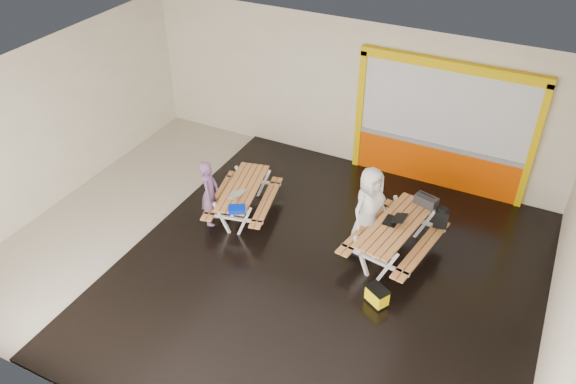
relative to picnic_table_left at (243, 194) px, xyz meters
The scene contains 14 objects.
room 1.89m from the picnic_table_left, 42.34° to the right, with size 10.02×8.02×3.52m.
deck 2.59m from the picnic_table_left, 22.97° to the right, with size 7.50×7.98×0.05m, color black.
kiosk 4.50m from the picnic_table_left, 41.83° to the left, with size 3.88×0.16×3.00m.
picnic_table_left is the anchor object (origin of this frame).
picnic_table_right 3.24m from the picnic_table_left, ahead, with size 1.70×2.24×0.82m.
person_left 0.74m from the picnic_table_left, 131.09° to the right, with size 0.53×0.35×1.46m, color #6F4A76.
person_right 2.65m from the picnic_table_left, ahead, with size 0.83×0.54×1.69m, color white.
laptop_left 0.40m from the picnic_table_left, 82.04° to the right, with size 0.32×0.29×0.13m.
laptop_right 3.20m from the picnic_table_left, ahead, with size 0.41×0.36×0.17m.
blue_pouch 0.87m from the picnic_table_left, 67.70° to the right, with size 0.32×0.23×0.10m, color #0020C3.
toolbox 3.71m from the picnic_table_left, 15.02° to the left, with size 0.48×0.33×0.25m.
backpack 4.01m from the picnic_table_left, 11.31° to the left, with size 0.28×0.20×0.44m.
dark_case 2.60m from the picnic_table_left, ahead, with size 0.43×0.32×0.16m, color black.
fluke_bag 3.61m from the picnic_table_left, 19.85° to the right, with size 0.48×0.43×0.35m.
Camera 1 is at (4.08, -7.27, 7.43)m, focal length 35.68 mm.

